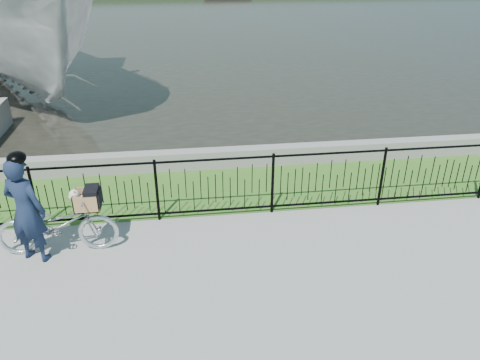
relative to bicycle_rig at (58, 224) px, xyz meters
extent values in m
plane|color=gray|center=(2.49, -0.87, -0.49)|extent=(120.00, 120.00, 0.00)
cube|color=#386820|center=(2.49, 1.73, -0.49)|extent=(60.00, 2.00, 0.01)
plane|color=black|center=(2.49, 32.13, -0.49)|extent=(120.00, 120.00, 0.00)
cube|color=gray|center=(2.49, 2.73, -0.29)|extent=(60.00, 0.30, 0.40)
imported|color=silver|center=(-0.01, 0.00, -0.01)|extent=(1.82, 0.64, 0.96)
cube|color=black|center=(0.49, 0.00, 0.25)|extent=(0.38, 0.18, 0.02)
cube|color=#A67B4D|center=(0.49, 0.00, 0.26)|extent=(0.37, 0.31, 0.01)
cube|color=#A67B4D|center=(0.49, 0.15, 0.39)|extent=(0.37, 0.02, 0.28)
cube|color=#A67B4D|center=(0.49, -0.15, 0.39)|extent=(0.37, 0.01, 0.28)
cube|color=#A67B4D|center=(0.67, 0.00, 0.39)|extent=(0.02, 0.31, 0.28)
cube|color=#A67B4D|center=(0.31, 0.00, 0.39)|extent=(0.01, 0.31, 0.28)
cube|color=black|center=(0.58, 0.00, 0.56)|extent=(0.21, 0.33, 0.06)
cube|color=black|center=(0.69, 0.00, 0.42)|extent=(0.02, 0.33, 0.23)
ellipsoid|color=silver|center=(0.47, 0.00, 0.38)|extent=(0.31, 0.22, 0.20)
sphere|color=silver|center=(0.33, -0.02, 0.51)|extent=(0.15, 0.15, 0.15)
sphere|color=silver|center=(0.28, -0.04, 0.48)|extent=(0.07, 0.07, 0.07)
sphere|color=black|center=(0.25, -0.05, 0.48)|extent=(0.02, 0.02, 0.02)
cone|color=olive|center=(0.33, 0.04, 0.57)|extent=(0.06, 0.08, 0.08)
cone|color=olive|center=(0.35, -0.06, 0.57)|extent=(0.06, 0.08, 0.08)
imported|color=#141F38|center=(-0.36, -0.14, 0.36)|extent=(0.73, 0.61, 1.70)
ellipsoid|color=black|center=(-0.36, -0.14, 1.19)|extent=(0.26, 0.29, 0.18)
imported|color=#B8B7B7|center=(-3.11, 9.15, 1.77)|extent=(9.75, 12.32, 4.52)
camera|label=1|loc=(2.00, -6.36, 3.90)|focal=35.00mm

